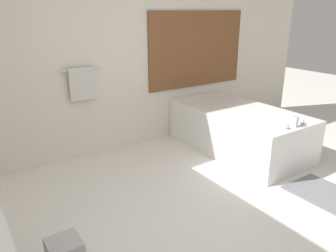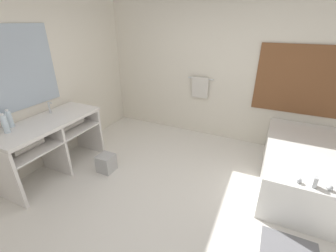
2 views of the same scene
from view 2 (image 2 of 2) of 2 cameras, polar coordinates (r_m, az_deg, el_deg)
ground_plane at (r=3.04m, az=-0.50°, el=-19.89°), size 16.00×16.00×0.00m
wall_back_with_blinds at (r=4.32m, az=13.36°, el=13.91°), size 7.40×0.13×2.70m
wall_left_with_mirror at (r=3.78m, az=-33.16°, el=9.06°), size 0.08×7.40×2.70m
vanity_counter at (r=3.71m, az=-27.48°, el=-1.98°), size 0.65×1.49×0.87m
sink_faucet at (r=3.84m, az=-27.86°, el=4.12°), size 0.09×0.04×0.18m
bathtub at (r=3.71m, az=30.83°, el=-8.35°), size 0.98×1.89×0.70m
water_bottle_1 at (r=3.44m, az=-36.06°, el=0.46°), size 0.07×0.07×0.26m
water_bottle_2 at (r=3.60m, az=-35.30°, el=1.51°), size 0.07×0.07×0.25m
waste_bin at (r=3.67m, az=-15.41°, el=-9.05°), size 0.24×0.24×0.27m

